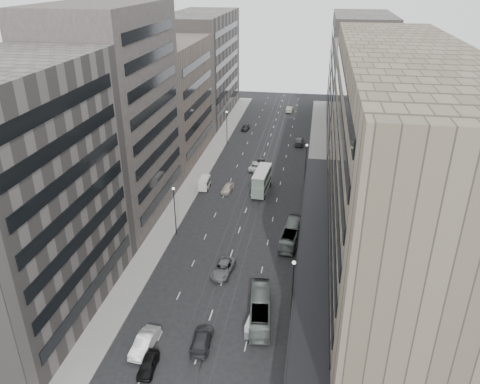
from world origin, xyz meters
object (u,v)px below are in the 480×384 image
Objects in this scene: sedan_1 at (145,343)px; sedan_2 at (223,268)px; bus_far at (291,234)px; sedan_0 at (148,364)px; double_decker at (262,181)px; vw_microbus at (255,323)px; panel_van at (204,183)px; pedestrian at (308,321)px; bus_near at (260,309)px.

sedan_2 is (5.77, 15.56, -0.09)m from sedan_1.
sedan_0 is (-13.13, -28.32, -0.62)m from bus_far.
double_decker is 37.92m from vw_microbus.
panel_van is 45.10m from sedan_0.
double_decker is at bearing 85.18° from sedan_1.
pedestrian is at bearing -60.70° from panel_van.
double_decker reaches higher than panel_van.
pedestrian is (21.00, -35.85, -0.17)m from panel_van.
panel_van is at bearing 99.97° from sedan_1.
sedan_0 is (-10.61, -9.92, -0.67)m from bus_near.
bus_far is 24.23m from panel_van.
sedan_2 is at bearing 126.60° from vw_microbus.
panel_van is (-17.70, 16.55, -0.03)m from bus_far.
bus_far is 20.94m from vw_microbus.
pedestrian is (12.06, -9.36, 0.37)m from sedan_2.
bus_far is at bearing -64.31° from double_decker.
vw_microbus is 2.10× the size of pedestrian.
bus_far reaches higher than sedan_1.
sedan_1 is (3.17, -42.05, -0.45)m from panel_van.
sedan_1 is at bearing 114.14° from sedan_0.
vw_microbus is at bearing 78.33° from bus_near.
bus_near is at bearing -52.11° from pedestrian.
sedan_1 is 18.88m from pedestrian.
pedestrian reaches higher than sedan_1.
sedan_1 is at bearing 66.54° from bus_far.
vw_microbus is 12.71m from sedan_1.
sedan_2 reaches higher than sedan_0.
bus_far is (2.52, 18.39, -0.05)m from bus_near.
bus_near is 2.40× the size of sedan_0.
bus_far reaches higher than sedan_0.
double_decker reaches higher than sedan_1.
vw_microbus is 0.80× the size of sedan_1.
double_decker reaches higher than sedan_0.
panel_van is 42.17m from sedan_1.
double_decker is 4.32× the size of pedestrian.
sedan_0 is at bearing -136.45° from vw_microbus.
panel_van is 0.92× the size of sedan_0.
double_decker reaches higher than vw_microbus.
bus_near reaches higher than sedan_1.
panel_van reaches higher than pedestrian.
bus_far is 2.53× the size of panel_van.
panel_van is 0.74× the size of sedan_1.
panel_van is at bearing 115.56° from sedan_2.
vw_microbus is 1.08× the size of panel_van.
bus_far is 1.13× the size of double_decker.
sedan_0 is (-10.39, -7.56, -0.47)m from vw_microbus.
panel_van reaches higher than sedan_1.
panel_van is 0.70× the size of sedan_2.
bus_far is 2.33× the size of vw_microbus.
bus_far is at bearing -123.53° from pedestrian.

